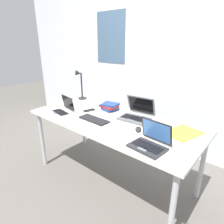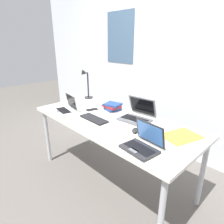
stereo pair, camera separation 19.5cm
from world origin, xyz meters
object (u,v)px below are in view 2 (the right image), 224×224
(book_stack, at_px, (112,107))
(laptop_back_right, at_px, (137,115))
(computer_mouse, at_px, (135,130))
(laptop_near_mouse, at_px, (66,108))
(cell_phone, at_px, (92,109))
(laptop_near_lamp, at_px, (143,144))
(paper_folder_mid_desk, at_px, (181,136))
(external_keyboard, at_px, (94,119))
(desk_lamp, at_px, (86,85))

(book_stack, bearing_deg, laptop_back_right, -3.39)
(computer_mouse, distance_m, book_stack, 0.62)
(laptop_near_mouse, height_order, cell_phone, laptop_near_mouse)
(laptop_near_lamp, bearing_deg, laptop_near_mouse, 178.66)
(laptop_back_right, distance_m, laptop_near_lamp, 0.58)
(laptop_near_lamp, relative_size, book_stack, 1.27)
(laptop_back_right, xyz_separation_m, paper_folder_mid_desk, (0.50, -0.02, -0.04))
(laptop_near_lamp, xyz_separation_m, external_keyboard, (-0.70, 0.10, -0.03))
(desk_lamp, height_order, laptop_back_right, desk_lamp)
(laptop_near_lamp, height_order, external_keyboard, laptop_near_lamp)
(cell_phone, xyz_separation_m, paper_folder_mid_desk, (1.05, 0.12, -0.00))
(desk_lamp, bearing_deg, external_keyboard, -31.55)
(computer_mouse, distance_m, cell_phone, 0.73)
(computer_mouse, bearing_deg, laptop_near_lamp, -69.93)
(laptop_near_lamp, bearing_deg, external_keyboard, 171.91)
(laptop_back_right, height_order, paper_folder_mid_desk, laptop_back_right)
(external_keyboard, xyz_separation_m, book_stack, (-0.09, 0.34, 0.03))
(computer_mouse, xyz_separation_m, book_stack, (-0.56, 0.26, 0.03))
(desk_lamp, relative_size, computer_mouse, 4.17)
(laptop_near_mouse, height_order, paper_folder_mid_desk, laptop_near_mouse)
(laptop_near_lamp, distance_m, computer_mouse, 0.29)
(computer_mouse, bearing_deg, cell_phone, 142.54)
(paper_folder_mid_desk, bearing_deg, book_stack, 177.03)
(laptop_near_lamp, relative_size, laptop_near_mouse, 0.96)
(desk_lamp, relative_size, laptop_near_lamp, 1.41)
(laptop_near_mouse, bearing_deg, computer_mouse, 9.96)
(paper_folder_mid_desk, bearing_deg, computer_mouse, -146.36)
(desk_lamp, distance_m, laptop_near_lamp, 1.48)
(external_keyboard, relative_size, paper_folder_mid_desk, 1.06)
(external_keyboard, bearing_deg, desk_lamp, 149.64)
(laptop_near_lamp, bearing_deg, cell_phone, 163.96)
(desk_lamp, height_order, cell_phone, desk_lamp)
(laptop_back_right, relative_size, computer_mouse, 3.43)
(book_stack, bearing_deg, computer_mouse, -24.82)
(laptop_near_mouse, bearing_deg, external_keyboard, 10.09)
(laptop_near_lamp, relative_size, computer_mouse, 2.95)
(computer_mouse, xyz_separation_m, cell_phone, (-0.73, 0.09, -0.01))
(laptop_back_right, xyz_separation_m, laptop_near_mouse, (-0.71, -0.39, -0.00))
(desk_lamp, bearing_deg, laptop_near_lamp, -20.57)
(laptop_near_lamp, bearing_deg, computer_mouse, 140.41)
(laptop_near_lamp, xyz_separation_m, cell_phone, (-0.95, 0.27, -0.04))
(laptop_back_right, distance_m, book_stack, 0.39)
(laptop_back_right, distance_m, computer_mouse, 0.30)
(laptop_back_right, height_order, cell_phone, laptop_back_right)
(laptop_near_lamp, bearing_deg, laptop_back_right, 133.41)
(book_stack, bearing_deg, laptop_near_lamp, -29.46)
(laptop_back_right, xyz_separation_m, computer_mouse, (0.18, -0.24, -0.03))
(laptop_near_lamp, height_order, book_stack, laptop_near_lamp)
(desk_lamp, height_order, paper_folder_mid_desk, desk_lamp)
(laptop_near_mouse, relative_size, book_stack, 1.32)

